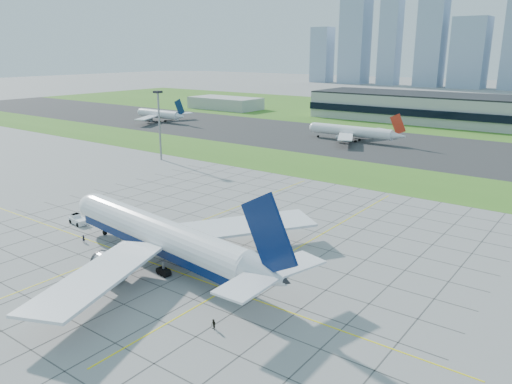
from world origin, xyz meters
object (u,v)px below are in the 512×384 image
crew_near (84,239)px  distant_jet_0 (160,114)px  pushback_tug (78,220)px  crew_far (213,325)px  distant_jet_1 (353,131)px  airliner (162,236)px  light_mast (159,117)px

crew_near → distant_jet_0: (-126.74, 139.71, 3.65)m
pushback_tug → crew_far: pushback_tug is taller
distant_jet_1 → crew_near: bearing=-86.4°
airliner → pushback_tug: size_ratio=8.02×
airliner → distant_jet_0: 201.75m
crew_near → crew_far: bearing=-86.1°
pushback_tug → distant_jet_0: 176.21m
crew_far → distant_jet_1: (-54.84, 157.63, 3.64)m
distant_jet_0 → distant_jet_1: (117.40, 8.31, 0.00)m
light_mast → distant_jet_1: bearing=63.3°
pushback_tug → distant_jet_0: distant_jet_0 is taller
crew_near → pushback_tug: bearing=76.3°
pushback_tug → crew_near: pushback_tug is taller
airliner → distant_jet_0: airliner is taller
pushback_tug → light_mast: bearing=128.5°
pushback_tug → distant_jet_0: bearing=137.9°
airliner → pushback_tug: airliner is taller
crew_far → pushback_tug: bearing=-173.9°
airliner → distant_jet_1: bearing=109.1°
light_mast → airliner: size_ratio=0.40×
crew_near → distant_jet_0: distant_jet_0 is taller
pushback_tug → airliner: bearing=0.8°
airliner → crew_far: size_ratio=37.53×
light_mast → crew_far: (94.83, -78.03, -15.34)m
airliner → pushback_tug: bearing=-179.2°
light_mast → crew_near: size_ratio=15.43×
distant_jet_1 → pushback_tug: bearing=-90.9°
distant_jet_0 → crew_near: bearing=-47.8°
crew_far → distant_jet_1: bearing=131.0°
crew_far → crew_near: bearing=-170.1°
distant_jet_0 → crew_far: bearing=-40.9°
light_mast → crew_far: bearing=-39.5°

